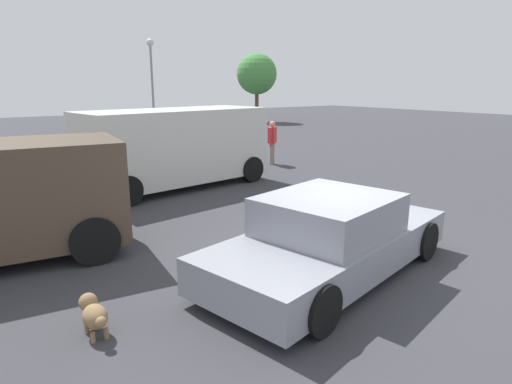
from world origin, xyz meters
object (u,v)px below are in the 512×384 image
Objects in this scene: dog at (93,313)px; pedestrian at (272,139)px; light_post_near at (151,68)px; van_white at (175,146)px; sedan_foreground at (330,238)px.

dog is 0.43× the size of pedestrian.
dog is at bearing 94.12° from pedestrian.
van_white is at bearing -110.39° from light_post_near.
light_post_near reaches higher than pedestrian.
van_white is (4.11, 6.45, 0.93)m from dog.
light_post_near is at bearing -118.20° from van_white.
sedan_foreground is at bearing -105.99° from light_post_near.
sedan_foreground is 6.88m from van_white.
van_white reaches higher than sedan_foreground.
light_post_near is at bearing 61.36° from sedan_foreground.
light_post_near reaches higher than dog.
sedan_foreground is 0.86× the size of light_post_near.
van_white is (0.65, 6.83, 0.61)m from sedan_foreground.
dog is 24.20m from light_post_near.
light_post_near is (1.26, 14.04, 2.93)m from pedestrian.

